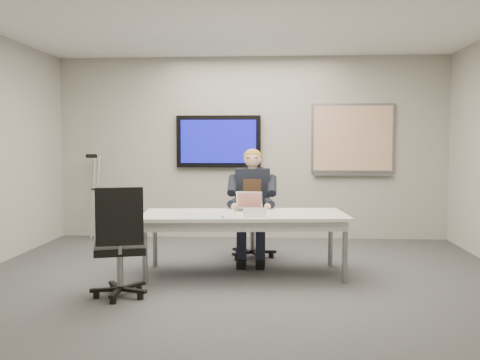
# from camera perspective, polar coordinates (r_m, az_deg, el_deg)

# --- Properties ---
(floor) EXTENTS (6.00, 6.00, 0.02)m
(floor) POSITION_cam_1_polar(r_m,az_deg,el_deg) (5.48, -0.21, -11.65)
(floor) COLOR #38383A
(floor) RESTS_ON ground
(ceiling) EXTENTS (6.00, 6.00, 0.02)m
(ceiling) POSITION_cam_1_polar(r_m,az_deg,el_deg) (5.44, -0.22, 18.04)
(ceiling) COLOR white
(ceiling) RESTS_ON wall_back
(wall_back) EXTENTS (6.00, 0.02, 2.80)m
(wall_back) POSITION_cam_1_polar(r_m,az_deg,el_deg) (8.28, 1.19, 3.44)
(wall_back) COLOR #A4A195
(wall_back) RESTS_ON ground
(wall_front) EXTENTS (6.00, 0.02, 2.80)m
(wall_front) POSITION_cam_1_polar(r_m,az_deg,el_deg) (2.30, -5.28, 2.08)
(wall_front) COLOR #A4A195
(wall_front) RESTS_ON ground
(conference_table) EXTENTS (2.32, 1.13, 0.69)m
(conference_table) POSITION_cam_1_polar(r_m,az_deg,el_deg) (5.98, 0.44, -4.31)
(conference_table) COLOR silver
(conference_table) RESTS_ON ground
(tv_display) EXTENTS (1.30, 0.09, 0.80)m
(tv_display) POSITION_cam_1_polar(r_m,az_deg,el_deg) (8.26, -2.30, 4.13)
(tv_display) COLOR black
(tv_display) RESTS_ON wall_back
(whiteboard) EXTENTS (1.25, 0.08, 1.10)m
(whiteboard) POSITION_cam_1_polar(r_m,az_deg,el_deg) (8.32, 11.93, 4.25)
(whiteboard) COLOR gray
(whiteboard) RESTS_ON wall_back
(office_chair_far) EXTENTS (0.57, 0.57, 1.15)m
(office_chair_far) POSITION_cam_1_polar(r_m,az_deg,el_deg) (6.93, 1.35, -5.32)
(office_chair_far) COLOR black
(office_chair_far) RESTS_ON ground
(office_chair_near) EXTENTS (0.64, 0.64, 1.07)m
(office_chair_near) POSITION_cam_1_polar(r_m,az_deg,el_deg) (5.25, -12.68, -8.67)
(office_chair_near) COLOR black
(office_chair_near) RESTS_ON ground
(seated_person) EXTENTS (0.44, 0.75, 1.40)m
(seated_person) POSITION_cam_1_polar(r_m,az_deg,el_deg) (6.63, 1.28, -3.92)
(seated_person) COLOR #1D2030
(seated_person) RESTS_ON office_chair_far
(crutch) EXTENTS (0.36, 0.63, 1.38)m
(crutch) POSITION_cam_1_polar(r_m,az_deg,el_deg) (8.56, -15.20, -1.58)
(crutch) COLOR #AAACB1
(crutch) RESTS_ON ground
(laptop) EXTENTS (0.33, 0.32, 0.22)m
(laptop) POSITION_cam_1_polar(r_m,az_deg,el_deg) (6.18, 0.97, -2.79)
(laptop) COLOR #ACACAF
(laptop) RESTS_ON conference_table
(name_tent) EXTENTS (0.25, 0.09, 0.10)m
(name_tent) POSITION_cam_1_polar(r_m,az_deg,el_deg) (5.67, 1.61, -3.47)
(name_tent) COLOR white
(name_tent) RESTS_ON conference_table
(pen) EXTENTS (0.01, 0.14, 0.01)m
(pen) POSITION_cam_1_polar(r_m,az_deg,el_deg) (5.64, -1.85, -3.94)
(pen) COLOR black
(pen) RESTS_ON conference_table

